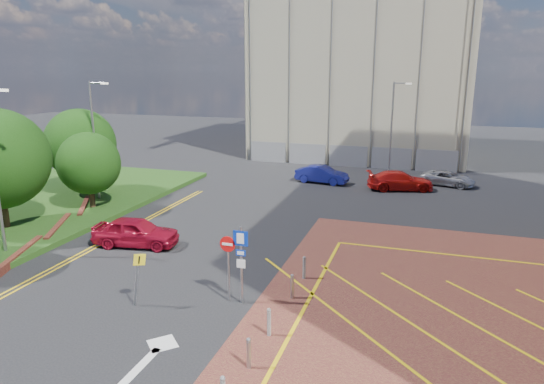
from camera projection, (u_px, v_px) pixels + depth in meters
The scene contains 15 objects.
ground at pixel (220, 313), 18.61m from camera, with size 140.00×140.00×0.00m, color black.
retaining_wall at pixel (17, 254), 23.92m from camera, with size 6.06×20.33×0.40m.
tree_c at pixel (89, 163), 31.05m from camera, with size 4.00×4.00×4.90m.
tree_d at pixel (80, 144), 34.55m from camera, with size 5.00×5.00×6.08m.
lamp_left_far at pixel (95, 136), 32.81m from camera, with size 1.53×0.16×8.00m.
lamp_back at pixel (393, 125), 42.13m from camera, with size 1.53×0.16×8.00m.
sign_cluster at pixel (236, 257), 18.94m from camera, with size 1.17×0.12×3.20m.
warning_sign at pixel (138, 273), 18.74m from camera, with size 0.63×0.39×2.25m.
bollard_row at pixel (263, 333), 16.27m from camera, with size 0.14×11.14×0.90m.
construction_building at pixel (366, 50), 52.76m from camera, with size 21.20×19.20×22.00m, color #A39C86.
construction_fence at pixel (359, 157), 45.72m from camera, with size 21.60×0.06×2.00m, color gray.
car_red_left at pixel (136, 232), 25.47m from camera, with size 1.80×4.48×1.53m, color maroon.
car_blue_back at pixel (322, 174), 39.53m from camera, with size 1.49×4.28×1.41m, color navy.
car_red_back at pixel (400, 181), 37.23m from camera, with size 2.02×4.98×1.44m, color red.
car_silver_back at pixel (448, 178), 38.67m from camera, with size 1.92×4.17×1.16m, color #ACADB4.
Camera 1 is at (7.08, -15.45, 9.11)m, focal length 32.00 mm.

